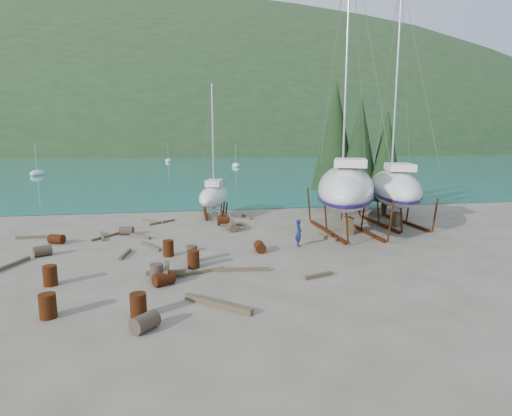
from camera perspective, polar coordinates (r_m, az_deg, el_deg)
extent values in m
plane|color=#60574C|center=(21.85, -3.34, -6.94)|extent=(600.00, 600.00, 0.00)
plane|color=teal|center=(335.91, -9.57, 8.18)|extent=(700.00, 700.00, 0.00)
ellipsoid|color=#21361B|center=(340.91, -9.58, 8.20)|extent=(800.00, 360.00, 110.00)
cube|color=beige|center=(218.62, -25.39, 7.38)|extent=(6.00, 5.00, 4.00)
cube|color=#A54C2D|center=(218.59, -25.44, 8.11)|extent=(6.60, 5.60, 1.60)
cube|color=beige|center=(211.62, -14.80, 7.93)|extent=(6.00, 5.00, 4.00)
cube|color=#A54C2D|center=(211.58, -14.83, 8.69)|extent=(6.60, 5.60, 1.60)
cube|color=beige|center=(213.35, -1.16, 8.25)|extent=(6.00, 5.00, 4.00)
cube|color=#A54C2D|center=(213.31, -1.17, 9.00)|extent=(6.60, 5.60, 1.60)
cylinder|color=black|center=(36.43, 14.29, 0.66)|extent=(0.36, 0.36, 1.60)
cone|color=black|center=(36.04, 14.62, 8.54)|extent=(3.60, 3.60, 8.40)
cylinder|color=black|center=(35.33, 17.83, 0.04)|extent=(0.36, 0.36, 1.36)
cone|color=black|center=(34.93, 18.18, 6.94)|extent=(3.06, 3.06, 7.14)
cylinder|color=black|center=(37.67, 10.98, 1.24)|extent=(0.36, 0.36, 1.84)
cone|color=black|center=(37.32, 11.26, 10.02)|extent=(4.14, 4.14, 9.66)
cylinder|color=black|center=(38.64, 17.75, 0.87)|extent=(0.36, 0.36, 1.44)
cone|color=black|center=(38.27, 18.09, 7.55)|extent=(3.24, 3.24, 7.56)
ellipsoid|color=silver|center=(85.63, -28.78, 4.36)|extent=(2.00, 5.00, 1.40)
cylinder|color=silver|center=(85.49, -28.93, 6.26)|extent=(0.08, 0.08, 5.00)
ellipsoid|color=silver|center=(101.76, -2.91, 6.11)|extent=(2.00, 5.00, 1.40)
cylinder|color=silver|center=(101.64, -2.92, 7.71)|extent=(0.08, 0.08, 5.00)
ellipsoid|color=silver|center=(131.09, -12.42, 6.63)|extent=(2.00, 5.00, 1.40)
cylinder|color=silver|center=(131.00, -12.46, 7.87)|extent=(0.08, 0.08, 5.00)
ellipsoid|color=silver|center=(27.87, 12.68, 2.92)|extent=(8.10, 12.88, 2.90)
cube|color=#190D45|center=(27.43, 13.10, 0.69)|extent=(1.09, 2.16, 1.00)
cube|color=silver|center=(27.17, 13.31, 6.33)|extent=(3.27, 4.21, 0.50)
cylinder|color=silver|center=(28.91, 12.86, 21.10)|extent=(0.14, 0.14, 14.92)
cube|color=#53240E|center=(27.91, 10.05, -3.26)|extent=(0.18, 6.84, 0.20)
cube|color=#53240E|center=(28.86, 14.80, -3.01)|extent=(0.18, 6.84, 0.20)
cube|color=brown|center=(27.70, 12.98, -2.43)|extent=(0.50, 0.80, 1.16)
ellipsoid|color=silver|center=(31.44, 19.16, 2.79)|extent=(6.80, 11.47, 2.61)
cube|color=#190D45|center=(31.06, 19.57, 1.10)|extent=(0.92, 1.95, 1.00)
cube|color=silver|center=(30.83, 19.82, 5.54)|extent=(2.79, 3.72, 0.50)
cylinder|color=silver|center=(32.09, 19.47, 17.29)|extent=(0.14, 0.14, 13.25)
cube|color=#53240E|center=(31.32, 17.10, -2.15)|extent=(0.18, 6.07, 0.20)
cube|color=#53240E|center=(32.39, 20.65, -1.97)|extent=(0.18, 6.07, 0.20)
cube|color=brown|center=(31.29, 19.43, -1.53)|extent=(0.50, 0.80, 1.01)
ellipsoid|color=silver|center=(33.37, -6.01, 1.74)|extent=(3.72, 7.05, 1.73)
cube|color=#190D45|center=(33.10, -5.96, 0.95)|extent=(0.54, 1.24, 1.00)
cube|color=silver|center=(32.91, -6.00, 3.59)|extent=(1.63, 2.25, 0.50)
cylinder|color=silver|center=(33.42, -6.20, 10.36)|extent=(0.14, 0.14, 8.08)
cube|color=#53240E|center=(33.59, -7.23, -1.05)|extent=(0.18, 3.70, 0.20)
cube|color=#53240E|center=(33.68, -4.71, -0.98)|extent=(0.18, 3.70, 0.20)
cube|color=brown|center=(33.28, -5.93, -0.98)|extent=(0.50, 0.80, 0.37)
imported|color=#121A52|center=(23.91, 6.11, -3.54)|extent=(0.43, 0.62, 1.62)
cylinder|color=#53240E|center=(19.62, -27.33, -8.56)|extent=(0.58, 0.58, 0.88)
cylinder|color=#2D2823|center=(14.10, -15.56, -15.44)|extent=(1.02, 1.04, 0.58)
cylinder|color=#53240E|center=(27.29, -26.59, -3.99)|extent=(1.03, 0.85, 0.58)
cylinder|color=#53240E|center=(15.07, -16.46, -13.20)|extent=(0.58, 0.58, 0.88)
cylinder|color=#53240E|center=(29.98, -4.67, -1.90)|extent=(0.92, 0.64, 0.58)
cylinder|color=#2D2823|center=(20.93, -9.13, -6.52)|extent=(0.58, 0.58, 0.88)
cylinder|color=#53240E|center=(22.65, 0.55, -5.57)|extent=(0.58, 0.88, 0.58)
cylinder|color=#2D2823|center=(28.09, -18.00, -3.10)|extent=(0.97, 0.73, 0.58)
cylinder|color=#53240E|center=(20.04, -8.91, -7.23)|extent=(0.58, 0.58, 0.88)
cylinder|color=#2D2823|center=(27.87, -3.38, -2.74)|extent=(0.63, 0.91, 0.58)
cylinder|color=#53240E|center=(17.99, -13.03, -9.81)|extent=(1.05, 0.95, 0.58)
cylinder|color=#53240E|center=(16.20, -27.61, -12.29)|extent=(0.58, 0.58, 0.88)
cylinder|color=#53240E|center=(22.31, -12.41, -5.63)|extent=(0.58, 0.58, 0.88)
cylinder|color=#2D2823|center=(24.74, -28.20, -5.42)|extent=(1.05, 0.94, 0.58)
cylinder|color=#2D2823|center=(18.21, -14.00, -9.12)|extent=(0.58, 0.58, 0.88)
cube|color=brown|center=(32.03, -14.53, -1.84)|extent=(1.74, 1.66, 0.14)
cube|color=brown|center=(26.11, 10.13, -4.14)|extent=(0.80, 1.73, 0.19)
cube|color=brown|center=(29.44, -28.92, -3.65)|extent=(2.37, 0.25, 0.19)
cube|color=brown|center=(19.15, -9.02, -9.18)|extent=(3.02, 1.19, 0.15)
cube|color=brown|center=(24.37, -14.75, -5.31)|extent=(1.28, 2.04, 0.17)
cube|color=brown|center=(19.44, -2.23, -8.76)|extent=(2.80, 0.50, 0.16)
cube|color=brown|center=(32.70, -1.34, -1.27)|extent=(0.60, 1.72, 0.19)
cube|color=brown|center=(18.79, 8.91, -9.50)|extent=(1.51, 0.67, 0.17)
cube|color=brown|center=(27.21, -16.31, -3.83)|extent=(1.60, 1.71, 0.19)
cube|color=brown|center=(31.45, -13.26, -1.98)|extent=(1.87, 1.71, 0.15)
cube|color=brown|center=(23.11, -18.18, -6.27)|extent=(0.44, 1.90, 0.17)
cube|color=brown|center=(23.45, -31.71, -6.98)|extent=(1.03, 2.57, 0.18)
cube|color=brown|center=(27.83, -20.59, -3.81)|extent=(1.58, 2.09, 0.15)
cube|color=brown|center=(15.50, -5.51, -13.50)|extent=(2.45, 2.14, 0.23)
cube|color=brown|center=(27.97, -21.11, -3.76)|extent=(0.72, 2.46, 0.16)
cube|color=brown|center=(18.79, -12.64, -9.57)|extent=(0.20, 1.80, 0.20)
cube|color=brown|center=(18.73, -12.66, -9.00)|extent=(1.80, 0.20, 0.20)
cube|color=brown|center=(18.67, -12.69, -8.41)|extent=(0.20, 1.80, 0.20)
cube|color=brown|center=(28.54, -3.29, -2.85)|extent=(0.20, 1.80, 0.20)
cube|color=brown|center=(28.50, -3.29, -2.45)|extent=(1.80, 0.20, 0.20)
cube|color=brown|center=(28.46, -3.30, -2.06)|extent=(0.20, 1.80, 0.20)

